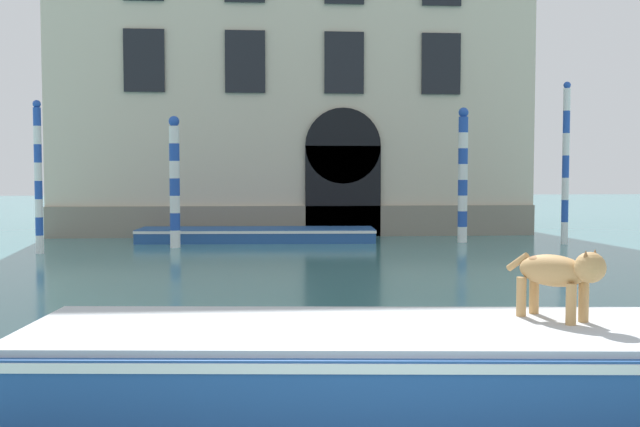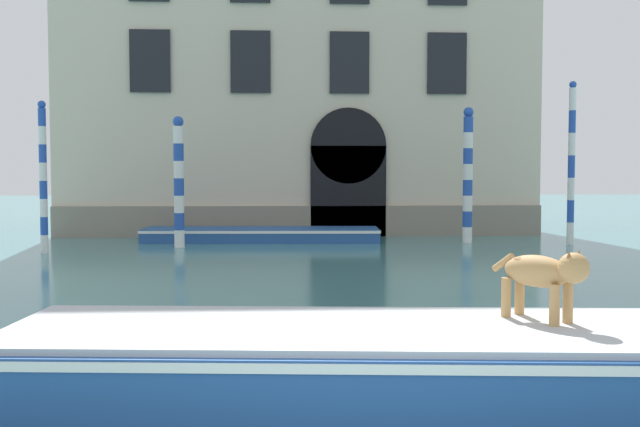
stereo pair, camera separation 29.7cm
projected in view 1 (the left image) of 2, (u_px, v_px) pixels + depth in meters
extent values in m
cube|color=gray|center=(295.00, 221.00, 23.39)|extent=(15.32, 0.16, 0.96)
cube|color=black|center=(343.00, 191.00, 23.44)|extent=(2.37, 0.14, 2.84)
cylinder|color=black|center=(343.00, 146.00, 23.36)|extent=(2.37, 0.14, 2.37)
cube|color=black|center=(144.00, 60.00, 22.76)|extent=(1.23, 0.10, 1.91)
cube|color=black|center=(245.00, 62.00, 23.00)|extent=(1.23, 0.10, 1.91)
cube|color=black|center=(344.00, 63.00, 23.24)|extent=(1.23, 0.10, 1.91)
cube|color=black|center=(441.00, 64.00, 23.48)|extent=(1.23, 0.10, 1.91)
cube|color=#234C8C|center=(401.00, 365.00, 6.80)|extent=(7.18, 2.68, 0.60)
cube|color=white|center=(401.00, 339.00, 6.79)|extent=(7.21, 2.71, 0.08)
cube|color=#B2B7BC|center=(401.00, 329.00, 6.79)|extent=(6.95, 2.49, 0.06)
cylinder|color=tan|center=(584.00, 302.00, 6.94)|extent=(0.09, 0.09, 0.38)
cylinder|color=tan|center=(571.00, 304.00, 6.81)|extent=(0.09, 0.09, 0.38)
cylinder|color=tan|center=(534.00, 294.00, 7.35)|extent=(0.09, 0.09, 0.38)
cylinder|color=tan|center=(521.00, 297.00, 7.22)|extent=(0.09, 0.09, 0.38)
ellipsoid|color=tan|center=(552.00, 270.00, 7.07)|extent=(0.65, 0.75, 0.30)
ellipsoid|color=brown|center=(543.00, 261.00, 7.14)|extent=(0.35, 0.38, 0.11)
sphere|color=tan|center=(590.00, 267.00, 6.76)|extent=(0.28, 0.28, 0.28)
cone|color=brown|center=(595.00, 255.00, 6.81)|extent=(0.08, 0.08, 0.11)
cone|color=brown|center=(586.00, 256.00, 6.71)|extent=(0.08, 0.08, 0.11)
cylinder|color=tan|center=(518.00, 262.00, 7.36)|extent=(0.20, 0.24, 0.20)
cube|color=#234C8C|center=(257.00, 235.00, 21.80)|extent=(6.89, 1.93, 0.39)
cube|color=white|center=(257.00, 230.00, 21.80)|extent=(6.92, 1.96, 0.08)
cube|color=#B2B7BC|center=(257.00, 235.00, 21.81)|extent=(3.80, 1.37, 0.35)
cylinder|color=white|center=(40.00, 244.00, 18.63)|extent=(0.19, 0.19, 0.45)
cylinder|color=#234CAD|center=(39.00, 226.00, 18.61)|extent=(0.19, 0.19, 0.45)
cylinder|color=white|center=(39.00, 208.00, 18.58)|extent=(0.19, 0.19, 0.45)
cylinder|color=#234CAD|center=(39.00, 190.00, 18.55)|extent=(0.19, 0.19, 0.45)
cylinder|color=white|center=(38.00, 172.00, 18.53)|extent=(0.19, 0.19, 0.45)
cylinder|color=#234CAD|center=(38.00, 153.00, 18.50)|extent=(0.19, 0.19, 0.45)
cylinder|color=white|center=(37.00, 135.00, 18.48)|extent=(0.19, 0.19, 0.45)
cylinder|color=#234CAD|center=(37.00, 117.00, 18.45)|extent=(0.19, 0.19, 0.45)
sphere|color=#234CAD|center=(37.00, 104.00, 18.43)|extent=(0.20, 0.20, 0.20)
cylinder|color=white|center=(564.00, 233.00, 21.03)|extent=(0.19, 0.19, 0.62)
cylinder|color=#234CAD|center=(565.00, 211.00, 20.99)|extent=(0.19, 0.19, 0.62)
cylinder|color=white|center=(565.00, 189.00, 20.96)|extent=(0.19, 0.19, 0.62)
cylinder|color=#234CAD|center=(566.00, 167.00, 20.92)|extent=(0.19, 0.19, 0.62)
cylinder|color=white|center=(566.00, 144.00, 20.89)|extent=(0.19, 0.19, 0.62)
cylinder|color=#234CAD|center=(566.00, 122.00, 20.85)|extent=(0.19, 0.19, 0.62)
cylinder|color=white|center=(567.00, 100.00, 20.81)|extent=(0.19, 0.19, 0.62)
sphere|color=#234CAD|center=(567.00, 85.00, 20.79)|extent=(0.20, 0.20, 0.20)
cylinder|color=white|center=(175.00, 239.00, 20.06)|extent=(0.27, 0.27, 0.46)
cylinder|color=#234CAD|center=(175.00, 222.00, 20.04)|extent=(0.27, 0.27, 0.46)
cylinder|color=white|center=(175.00, 204.00, 20.01)|extent=(0.27, 0.27, 0.46)
cylinder|color=#234CAD|center=(175.00, 187.00, 19.98)|extent=(0.27, 0.27, 0.46)
cylinder|color=white|center=(175.00, 170.00, 19.96)|extent=(0.27, 0.27, 0.46)
cylinder|color=#234CAD|center=(174.00, 152.00, 19.93)|extent=(0.27, 0.27, 0.46)
cylinder|color=white|center=(174.00, 135.00, 19.90)|extent=(0.27, 0.27, 0.46)
sphere|color=#234CAD|center=(174.00, 121.00, 19.88)|extent=(0.28, 0.28, 0.28)
cylinder|color=white|center=(462.00, 235.00, 21.54)|extent=(0.27, 0.27, 0.45)
cylinder|color=#234CAD|center=(462.00, 219.00, 21.52)|extent=(0.27, 0.27, 0.45)
cylinder|color=white|center=(463.00, 203.00, 21.49)|extent=(0.27, 0.27, 0.45)
cylinder|color=#234CAD|center=(463.00, 188.00, 21.47)|extent=(0.27, 0.27, 0.45)
cylinder|color=white|center=(463.00, 172.00, 21.44)|extent=(0.27, 0.27, 0.45)
cylinder|color=#234CAD|center=(463.00, 156.00, 21.42)|extent=(0.27, 0.27, 0.45)
cylinder|color=white|center=(463.00, 140.00, 21.39)|extent=(0.27, 0.27, 0.45)
cylinder|color=#234CAD|center=(463.00, 125.00, 21.36)|extent=(0.27, 0.27, 0.45)
sphere|color=#234CAD|center=(464.00, 112.00, 21.34)|extent=(0.28, 0.28, 0.28)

